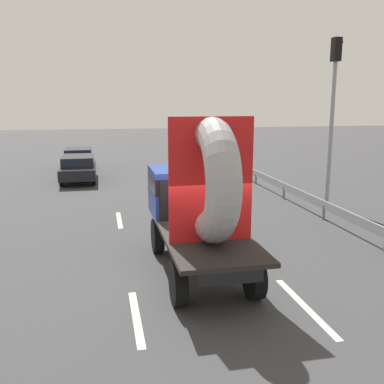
{
  "coord_description": "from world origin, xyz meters",
  "views": [
    {
      "loc": [
        -2.31,
        -9.95,
        4.31
      ],
      "look_at": [
        0.05,
        1.35,
        1.91
      ],
      "focal_mm": 41.18,
      "sensor_mm": 36.0,
      "label": 1
    }
  ],
  "objects_px": {
    "traffic_light": "(333,101)",
    "oncoming_car": "(79,158)",
    "flatbed_truck": "(198,198)",
    "distant_sedan": "(78,168)"
  },
  "relations": [
    {
      "from": "oncoming_car",
      "to": "flatbed_truck",
      "type": "bearing_deg",
      "value": -78.36
    },
    {
      "from": "flatbed_truck",
      "to": "traffic_light",
      "type": "relative_size",
      "value": 0.81
    },
    {
      "from": "flatbed_truck",
      "to": "oncoming_car",
      "type": "distance_m",
      "value": 18.51
    },
    {
      "from": "flatbed_truck",
      "to": "oncoming_car",
      "type": "bearing_deg",
      "value": 101.64
    },
    {
      "from": "distant_sedan",
      "to": "traffic_light",
      "type": "height_order",
      "value": "traffic_light"
    },
    {
      "from": "traffic_light",
      "to": "oncoming_car",
      "type": "xyz_separation_m",
      "value": [
        -10.56,
        12.28,
        -3.58
      ]
    },
    {
      "from": "flatbed_truck",
      "to": "traffic_light",
      "type": "height_order",
      "value": "traffic_light"
    },
    {
      "from": "distant_sedan",
      "to": "flatbed_truck",
      "type": "bearing_deg",
      "value": -75.5
    },
    {
      "from": "flatbed_truck",
      "to": "distant_sedan",
      "type": "distance_m",
      "value": 14.31
    },
    {
      "from": "flatbed_truck",
      "to": "distant_sedan",
      "type": "xyz_separation_m",
      "value": [
        -3.57,
        13.81,
        -1.15
      ]
    }
  ]
}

